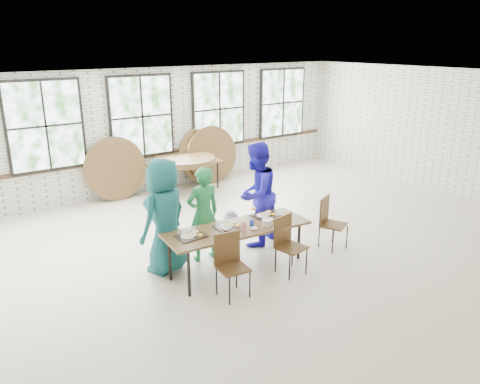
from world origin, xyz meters
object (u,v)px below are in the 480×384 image
object	(u,v)px
dining_table	(237,230)
chair_near_right	(287,240)
storage_table	(185,164)
chair_near_left	(230,259)

from	to	relation	value
dining_table	chair_near_right	bearing A→B (deg)	-36.29
chair_near_right	storage_table	world-z (taller)	chair_near_right
dining_table	storage_table	xyz separation A→B (m)	(1.38, 4.19, -0.00)
dining_table	chair_near_left	size ratio (longest dim) A/B	2.59
dining_table	storage_table	bearing A→B (deg)	77.19
dining_table	chair_near_left	xyz separation A→B (m)	(-0.54, -0.58, -0.13)
chair_near_right	storage_table	bearing A→B (deg)	70.78
chair_near_left	chair_near_right	size ratio (longest dim) A/B	1.00
chair_near_left	chair_near_right	xyz separation A→B (m)	(1.14, 0.04, 0.00)
dining_table	storage_table	distance (m)	4.41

